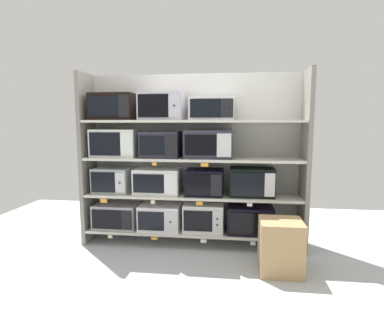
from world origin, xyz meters
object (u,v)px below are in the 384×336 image
(microwave_2, at_px, (204,217))
(microwave_13, at_px, (212,109))
(microwave_11, at_px, (113,107))
(shipping_carton, at_px, (280,246))
(microwave_1, at_px, (161,217))
(microwave_4, at_px, (112,180))
(microwave_0, at_px, (117,215))
(microwave_10, at_px, (209,144))
(microwave_5, at_px, (158,181))
(microwave_7, at_px, (252,182))
(microwave_6, at_px, (205,182))
(microwave_8, at_px, (115,143))
(microwave_9, at_px, (161,145))
(microwave_12, at_px, (162,107))
(microwave_3, at_px, (250,219))

(microwave_2, distance_m, microwave_13, 1.31)
(microwave_11, relative_size, shipping_carton, 0.99)
(microwave_1, xyz_separation_m, microwave_11, (-0.57, -0.00, 1.36))
(microwave_13, distance_m, shipping_carton, 1.71)
(microwave_13, bearing_deg, shipping_carton, -41.14)
(microwave_4, bearing_deg, microwave_0, -0.00)
(microwave_10, bearing_deg, microwave_5, -179.99)
(microwave_5, height_order, microwave_7, microwave_7)
(microwave_4, relative_size, microwave_6, 1.00)
(microwave_1, distance_m, microwave_8, 1.07)
(microwave_2, relative_size, microwave_5, 0.87)
(microwave_7, bearing_deg, microwave_5, 179.98)
(microwave_5, xyz_separation_m, microwave_7, (1.15, -0.00, 0.01))
(microwave_4, relative_size, microwave_9, 0.97)
(microwave_6, distance_m, shipping_carton, 1.17)
(microwave_0, relative_size, microwave_5, 0.97)
(microwave_5, bearing_deg, microwave_12, -0.35)
(microwave_2, height_order, microwave_12, microwave_12)
(microwave_8, relative_size, microwave_11, 1.05)
(microwave_0, distance_m, microwave_8, 0.92)
(microwave_1, distance_m, microwave_13, 1.47)
(microwave_6, distance_m, microwave_7, 0.56)
(microwave_1, xyz_separation_m, microwave_12, (0.03, -0.00, 1.36))
(microwave_10, xyz_separation_m, microwave_11, (-1.17, -0.00, 0.44))
(microwave_11, bearing_deg, microwave_2, 0.00)
(microwave_2, xyz_separation_m, microwave_12, (-0.51, -0.00, 1.34))
(microwave_7, relative_size, microwave_8, 0.94)
(microwave_0, bearing_deg, microwave_6, 0.01)
(microwave_3, distance_m, microwave_4, 1.77)
(microwave_7, xyz_separation_m, shipping_carton, (0.26, -0.65, -0.53))
(microwave_6, height_order, microwave_9, microwave_9)
(microwave_12, bearing_deg, microwave_10, 0.05)
(microwave_12, bearing_deg, microwave_4, 179.99)
(microwave_10, bearing_deg, microwave_2, -179.84)
(microwave_5, height_order, microwave_12, microwave_12)
(microwave_2, bearing_deg, microwave_5, 179.99)
(microwave_8, bearing_deg, microwave_7, -0.00)
(microwave_2, relative_size, microwave_9, 1.05)
(microwave_5, relative_size, microwave_12, 1.07)
(microwave_4, relative_size, microwave_5, 0.80)
(microwave_8, bearing_deg, microwave_1, 0.03)
(microwave_0, xyz_separation_m, microwave_12, (0.60, -0.00, 1.36))
(microwave_12, bearing_deg, microwave_11, 179.97)
(microwave_0, relative_size, microwave_13, 1.04)
(microwave_7, distance_m, microwave_9, 1.18)
(microwave_1, height_order, microwave_2, microwave_2)
(microwave_3, height_order, microwave_9, microwave_9)
(microwave_11, height_order, microwave_12, same)
(microwave_1, distance_m, microwave_3, 1.10)
(microwave_9, distance_m, shipping_carton, 1.80)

